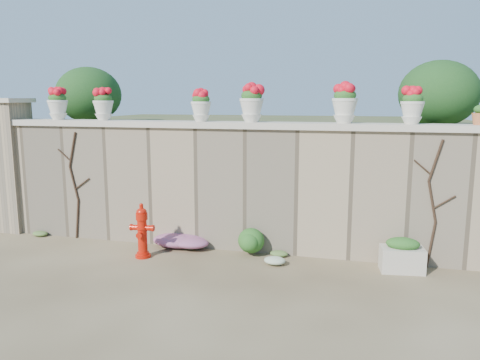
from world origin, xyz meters
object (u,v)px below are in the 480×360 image
(fire_hydrant, at_px, (142,231))
(terracotta_pot, at_px, (480,116))
(planter_box, at_px, (402,256))
(urn_pot_0, at_px, (58,104))

(fire_hydrant, height_order, terracotta_pot, terracotta_pot)
(planter_box, bearing_deg, urn_pot_0, 168.37)
(terracotta_pot, bearing_deg, planter_box, -154.10)
(terracotta_pot, bearing_deg, fire_hydrant, -169.92)
(fire_hydrant, height_order, urn_pot_0, urn_pot_0)
(fire_hydrant, bearing_deg, terracotta_pot, 4.37)
(fire_hydrant, distance_m, planter_box, 3.93)
(fire_hydrant, relative_size, planter_box, 1.34)
(fire_hydrant, xyz_separation_m, terracotta_pot, (4.87, 0.87, 1.79))
(urn_pot_0, xyz_separation_m, terracotta_pot, (6.87, 0.00, -0.15))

